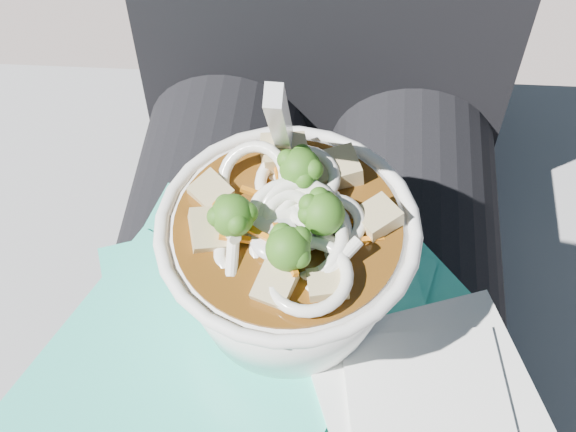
# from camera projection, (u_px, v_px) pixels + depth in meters

# --- Properties ---
(stone_ledge) EXTENTS (1.02, 0.54, 0.44)m
(stone_ledge) POSITION_uv_depth(u_px,v_px,m) (307.00, 349.00, 0.99)
(stone_ledge) COLOR gray
(stone_ledge) RESTS_ON ground
(lap) EXTENTS (0.34, 0.48, 0.16)m
(lap) POSITION_uv_depth(u_px,v_px,m) (299.00, 348.00, 0.66)
(lap) COLOR black
(lap) RESTS_ON stone_ledge
(person_body) EXTENTS (0.34, 0.94, 0.99)m
(person_body) POSITION_uv_depth(u_px,v_px,m) (309.00, 238.00, 0.69)
(person_body) COLOR black
(person_body) RESTS_ON ground
(plastic_bag) EXTENTS (0.36, 0.33, 0.02)m
(plastic_bag) POSITION_uv_depth(u_px,v_px,m) (270.00, 332.00, 0.57)
(plastic_bag) COLOR #2FC7AA
(plastic_bag) RESTS_ON lap
(napkins) EXTENTS (0.18, 0.18, 0.01)m
(napkins) POSITION_uv_depth(u_px,v_px,m) (431.00, 404.00, 0.53)
(napkins) COLOR white
(napkins) RESTS_ON plastic_bag
(udon_bowl) EXTENTS (0.18, 0.18, 0.21)m
(udon_bowl) POSITION_uv_depth(u_px,v_px,m) (288.00, 254.00, 0.53)
(udon_bowl) COLOR white
(udon_bowl) RESTS_ON plastic_bag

